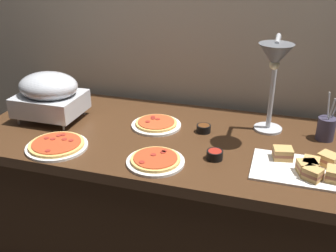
% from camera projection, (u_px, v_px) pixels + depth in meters
% --- Properties ---
extents(back_wall, '(4.40, 0.04, 2.40)m').
position_uv_depth(back_wall, '(194.00, 26.00, 2.17)').
color(back_wall, tan).
rests_on(back_wall, ground_plane).
extents(buffet_table, '(1.90, 0.84, 0.76)m').
position_uv_depth(buffet_table, '(167.00, 198.00, 2.08)').
color(buffet_table, '#422816').
rests_on(buffet_table, ground_plane).
extents(chafing_dish, '(0.33, 0.27, 0.26)m').
position_uv_depth(chafing_dish, '(49.00, 94.00, 2.04)').
color(chafing_dish, '#B7BABF').
rests_on(chafing_dish, buffet_table).
extents(heat_lamp, '(0.15, 0.32, 0.48)m').
position_uv_depth(heat_lamp, '(274.00, 65.00, 1.70)').
color(heat_lamp, '#B7BABF').
rests_on(heat_lamp, buffet_table).
extents(pizza_plate_front, '(0.28, 0.28, 0.03)m').
position_uv_depth(pizza_plate_front, '(57.00, 145.00, 1.80)').
color(pizza_plate_front, white).
rests_on(pizza_plate_front, buffet_table).
extents(pizza_plate_center, '(0.25, 0.25, 0.03)m').
position_uv_depth(pizza_plate_center, '(156.00, 124.00, 2.01)').
color(pizza_plate_center, white).
rests_on(pizza_plate_center, buffet_table).
extents(pizza_plate_raised_stand, '(0.25, 0.25, 0.03)m').
position_uv_depth(pizza_plate_raised_stand, '(156.00, 160.00, 1.68)').
color(pizza_plate_raised_stand, white).
rests_on(pizza_plate_raised_stand, buffet_table).
extents(sandwich_platter, '(0.39, 0.26, 0.06)m').
position_uv_depth(sandwich_platter, '(307.00, 167.00, 1.61)').
color(sandwich_platter, white).
rests_on(sandwich_platter, buffet_table).
extents(sauce_cup_near, '(0.07, 0.07, 0.04)m').
position_uv_depth(sauce_cup_near, '(215.00, 155.00, 1.70)').
color(sauce_cup_near, black).
rests_on(sauce_cup_near, buffet_table).
extents(sauce_cup_far, '(0.07, 0.07, 0.04)m').
position_uv_depth(sauce_cup_far, '(204.00, 128.00, 1.95)').
color(sauce_cup_far, black).
rests_on(sauce_cup_far, buffet_table).
extents(utensil_holder, '(0.08, 0.08, 0.23)m').
position_uv_depth(utensil_holder, '(326.00, 128.00, 1.86)').
color(utensil_holder, '#383347').
rests_on(utensil_holder, buffet_table).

